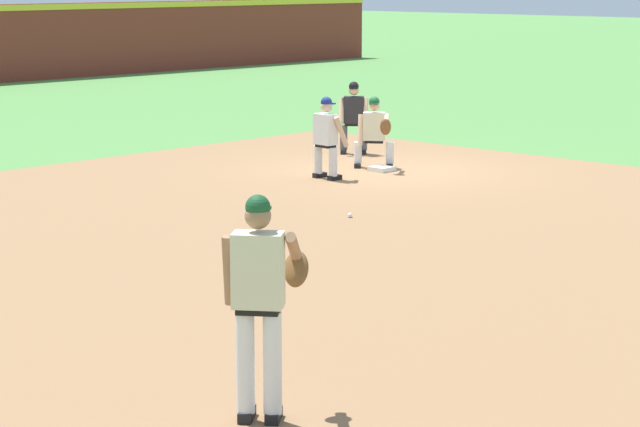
{
  "coord_description": "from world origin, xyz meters",
  "views": [
    {
      "loc": [
        -17.23,
        -14.73,
        3.54
      ],
      "look_at": [
        -7.44,
        -5.47,
        0.96
      ],
      "focal_mm": 70.0,
      "sensor_mm": 36.0,
      "label": 1
    }
  ],
  "objects_px": {
    "baserunner": "(326,135)",
    "first_base_bag": "(382,169)",
    "umpire": "(354,115)",
    "pitcher": "(261,294)",
    "first_baseman": "(375,129)",
    "baseball": "(350,215)"
  },
  "relations": [
    {
      "from": "first_base_bag",
      "to": "pitcher",
      "type": "bearing_deg",
      "value": -143.6
    },
    {
      "from": "first_base_bag",
      "to": "umpire",
      "type": "xyz_separation_m",
      "value": [
        1.34,
        1.91,
        0.75
      ]
    },
    {
      "from": "baseball",
      "to": "pitcher",
      "type": "distance_m",
      "value": 8.7
    },
    {
      "from": "umpire",
      "to": "baseball",
      "type": "bearing_deg",
      "value": -138.54
    },
    {
      "from": "baserunner",
      "to": "first_base_bag",
      "type": "bearing_deg",
      "value": -5.61
    },
    {
      "from": "baseball",
      "to": "baserunner",
      "type": "relative_size",
      "value": 0.05
    },
    {
      "from": "baseball",
      "to": "umpire",
      "type": "height_order",
      "value": "umpire"
    },
    {
      "from": "baseball",
      "to": "baserunner",
      "type": "distance_m",
      "value": 3.67
    },
    {
      "from": "first_base_bag",
      "to": "baseball",
      "type": "bearing_deg",
      "value": -145.42
    },
    {
      "from": "pitcher",
      "to": "baserunner",
      "type": "bearing_deg",
      "value": 40.7
    },
    {
      "from": "first_base_bag",
      "to": "umpire",
      "type": "relative_size",
      "value": 0.26
    },
    {
      "from": "pitcher",
      "to": "first_baseman",
      "type": "height_order",
      "value": "pitcher"
    },
    {
      "from": "baseball",
      "to": "pitcher",
      "type": "xyz_separation_m",
      "value": [
        -6.87,
        -5.24,
        1.02
      ]
    },
    {
      "from": "first_baseman",
      "to": "umpire",
      "type": "xyz_separation_m",
      "value": [
        1.16,
        1.57,
        0.06
      ]
    },
    {
      "from": "pitcher",
      "to": "umpire",
      "type": "distance_m",
      "value": 15.39
    },
    {
      "from": "first_baseman",
      "to": "umpire",
      "type": "relative_size",
      "value": 0.92
    },
    {
      "from": "pitcher",
      "to": "umpire",
      "type": "relative_size",
      "value": 1.27
    },
    {
      "from": "first_base_bag",
      "to": "baserunner",
      "type": "relative_size",
      "value": 0.26
    },
    {
      "from": "pitcher",
      "to": "baserunner",
      "type": "height_order",
      "value": "pitcher"
    },
    {
      "from": "first_baseman",
      "to": "baserunner",
      "type": "xyz_separation_m",
      "value": [
        -1.53,
        -0.2,
        0.06
      ]
    },
    {
      "from": "first_baseman",
      "to": "baserunner",
      "type": "distance_m",
      "value": 1.55
    },
    {
      "from": "baserunner",
      "to": "umpire",
      "type": "height_order",
      "value": "same"
    }
  ]
}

